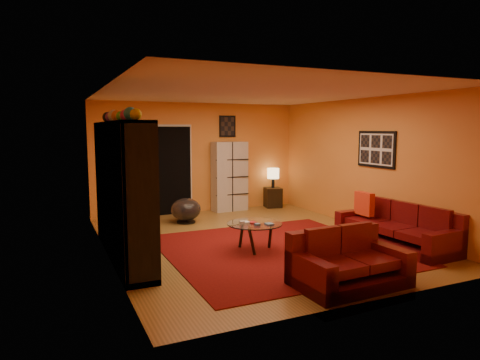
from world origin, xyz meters
name	(u,v)px	position (x,y,z in m)	size (l,w,h in m)	color
floor	(254,241)	(0.00, 0.00, 0.00)	(6.00, 6.00, 0.00)	brown
ceiling	(254,93)	(0.00, 0.00, 2.60)	(6.00, 6.00, 0.00)	white
wall_back	(198,158)	(0.00, 3.00, 1.30)	(6.00, 6.00, 0.00)	orange
wall_front	(372,191)	(0.00, -3.00, 1.30)	(6.00, 6.00, 0.00)	orange
wall_left	(106,175)	(-2.50, 0.00, 1.30)	(6.00, 6.00, 0.00)	orange
wall_right	(366,164)	(2.50, 0.00, 1.30)	(6.00, 6.00, 0.00)	orange
rug	(278,250)	(0.10, -0.70, 0.01)	(3.60, 3.60, 0.01)	#560909
doorway	(170,171)	(-0.70, 2.96, 1.02)	(0.95, 0.10, 2.04)	black
wall_art_right	(376,149)	(2.48, -0.30, 1.60)	(0.03, 1.00, 0.70)	black
wall_art_back	(227,126)	(0.75, 2.98, 2.05)	(0.42, 0.03, 0.52)	black
entertainment_unit	(122,190)	(-2.27, 0.00, 1.05)	(0.45, 3.00, 2.10)	black
tv	(124,192)	(-2.23, 0.08, 1.00)	(0.13, 0.97, 0.56)	black
sofa	(399,229)	(2.14, -1.31, 0.29)	(0.99, 2.17, 0.85)	#500A0E
loveseat	(346,262)	(0.13, -2.42, 0.29)	(1.45, 0.90, 0.85)	#500A0E
throw_pillow	(364,204)	(1.95, -0.62, 0.63)	(0.12, 0.42, 0.42)	red
coffee_table	(255,226)	(-0.27, -0.58, 0.41)	(0.91, 0.91, 0.45)	silver
storage_cabinet	(229,176)	(0.72, 2.80, 0.84)	(0.84, 0.37, 1.68)	beige
bowl_chair	(186,210)	(-0.66, 1.91, 0.28)	(0.64, 0.64, 0.52)	black
side_table	(273,197)	(1.91, 2.75, 0.25)	(0.40, 0.40, 0.50)	black
table_lamp	(273,174)	(1.91, 2.75, 0.85)	(0.30, 0.30, 0.50)	black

